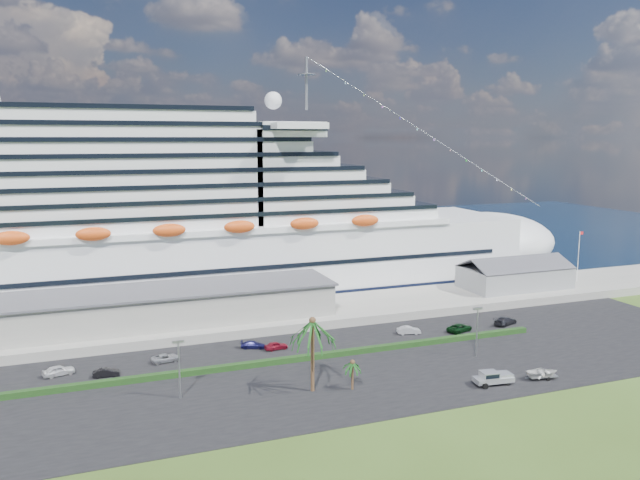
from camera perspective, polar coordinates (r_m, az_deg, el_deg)
name	(u,v)px	position (r m, az deg, el deg)	size (l,w,h in m)	color
ground	(388,392)	(91.46, 6.27, -13.67)	(420.00, 420.00, 0.00)	#354B19
asphalt_lot	(357,366)	(100.67, 3.42, -11.40)	(140.00, 38.00, 0.12)	black
wharf	(299,313)	(126.14, -1.91, -6.67)	(240.00, 20.00, 1.80)	gray
water	(214,246)	(211.64, -9.63, -0.50)	(420.00, 160.00, 0.02)	black
cruise_ship	(172,225)	(141.36, -13.38, 1.36)	(191.00, 38.00, 54.00)	silver
terminal_building	(172,304)	(119.83, -13.39, -5.75)	(61.00, 15.00, 6.30)	gray
port_shed	(515,276)	(149.50, 17.38, -3.18)	(24.00, 12.31, 7.37)	gray
flagpole	(579,254)	(160.32, 22.57, -1.23)	(1.08, 0.16, 12.00)	silver
hedge	(299,358)	(102.17, -1.91, -10.76)	(88.00, 1.10, 0.90)	black
lamp_post_left	(179,362)	(89.03, -12.77, -10.82)	(1.60, 0.35, 8.27)	gray
lamp_post_right	(477,326)	(105.85, 14.17, -7.61)	(1.60, 0.35, 8.27)	gray
palm_tall	(312,329)	(88.02, -0.69, -8.16)	(8.82, 8.82, 11.13)	#47301E
palm_short	(353,366)	(90.42, 2.99, -11.40)	(3.53, 3.53, 4.56)	#47301E
parked_car_0	(59,370)	(104.05, -22.78, -10.94)	(1.85, 4.60, 1.57)	silver
parked_car_1	(106,373)	(101.12, -18.97, -11.39)	(1.35, 3.88, 1.28)	black
parked_car_2	(166,358)	(104.73, -13.93, -10.43)	(2.08, 4.50, 1.25)	#9899A0
parked_car_3	(253,345)	(108.54, -6.14, -9.50)	(1.72, 4.23, 1.23)	#16154B
parked_car_4	(276,346)	(107.53, -4.03, -9.61)	(1.60, 3.98, 1.36)	maroon
parked_car_5	(409,330)	(116.44, 8.12, -8.17)	(1.50, 4.30, 1.42)	#B3B5BB
parked_car_6	(460,328)	(119.54, 12.65, -7.83)	(2.46, 5.33, 1.48)	black
parked_car_7	(505,321)	(125.92, 16.59, -7.09)	(2.19, 5.38, 1.56)	black
pickup_truck	(493,377)	(96.15, 15.51, -11.99)	(6.07, 2.77, 2.07)	black
boat_trailer	(543,373)	(100.38, 19.70, -11.34)	(5.66, 4.15, 1.57)	gray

